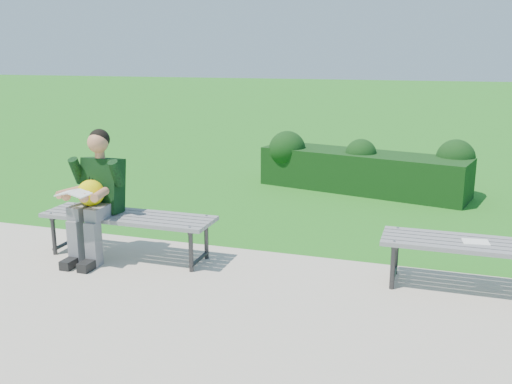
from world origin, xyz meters
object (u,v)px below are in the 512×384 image
object	(u,v)px
bench_left	(128,220)
seated_boy	(96,192)
bench_right	(487,249)
paper_sheet	(476,242)
hedge	(362,167)

from	to	relation	value
bench_left	seated_boy	distance (m)	0.44
bench_right	paper_sheet	bearing A→B (deg)	180.00
bench_right	seated_boy	world-z (taller)	seated_boy
hedge	seated_boy	bearing A→B (deg)	-119.47
bench_right	seated_boy	size ratio (longest dim) A/B	1.37
bench_right	paper_sheet	xyz separation A→B (m)	(-0.10, 0.00, 0.06)
seated_boy	paper_sheet	distance (m)	3.66
seated_boy	hedge	bearing A→B (deg)	60.53
seated_boy	bench_left	bearing A→B (deg)	18.13
hedge	paper_sheet	bearing A→B (deg)	-67.76
bench_right	paper_sheet	world-z (taller)	bench_right
hedge	seated_boy	size ratio (longest dim) A/B	2.51
bench_right	bench_left	bearing A→B (deg)	-177.10
hedge	bench_right	world-z (taller)	hedge
bench_left	seated_boy	world-z (taller)	seated_boy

